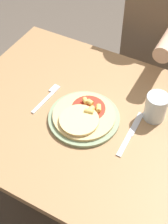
{
  "coord_description": "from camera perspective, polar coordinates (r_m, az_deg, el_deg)",
  "views": [
    {
      "loc": [
        0.33,
        -0.69,
        1.65
      ],
      "look_at": [
        -0.03,
        -0.02,
        0.79
      ],
      "focal_mm": 50.0,
      "sensor_mm": 36.0,
      "label": 1
    }
  ],
  "objects": [
    {
      "name": "ground_plane",
      "position": [
        1.82,
        1.26,
        -16.54
      ],
      "size": [
        8.0,
        8.0,
        0.0
      ],
      "primitive_type": "plane",
      "color": "brown"
    },
    {
      "name": "pizza",
      "position": [
        1.15,
        -0.08,
        -0.66
      ],
      "size": [
        0.23,
        0.23,
        0.04
      ],
      "color": "#DBBC7A",
      "rests_on": "plate"
    },
    {
      "name": "plate",
      "position": [
        1.17,
        0.0,
        -1.06
      ],
      "size": [
        0.27,
        0.27,
        0.01
      ],
      "color": "gray",
      "rests_on": "dining_table"
    },
    {
      "name": "dining_table",
      "position": [
        1.28,
        1.73,
        -4.66
      ],
      "size": [
        1.09,
        0.79,
        0.75
      ],
      "color": "#9E754C",
      "rests_on": "ground_plane"
    },
    {
      "name": "drinking_glass",
      "position": [
        1.17,
        13.0,
        0.86
      ],
      "size": [
        0.08,
        0.08,
        0.11
      ],
      "color": "silver",
      "rests_on": "dining_table"
    },
    {
      "name": "fork",
      "position": [
        1.26,
        -6.64,
        2.78
      ],
      "size": [
        0.03,
        0.18,
        0.0
      ],
      "color": "silver",
      "rests_on": "dining_table"
    },
    {
      "name": "knife",
      "position": [
        1.14,
        8.44,
        -4.05
      ],
      "size": [
        0.02,
        0.22,
        0.0
      ],
      "color": "silver",
      "rests_on": "dining_table"
    },
    {
      "name": "person_diner",
      "position": [
        1.67,
        13.92,
        13.26
      ],
      "size": [
        0.34,
        0.52,
        1.23
      ],
      "color": "#2D2D38",
      "rests_on": "ground_plane"
    }
  ]
}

